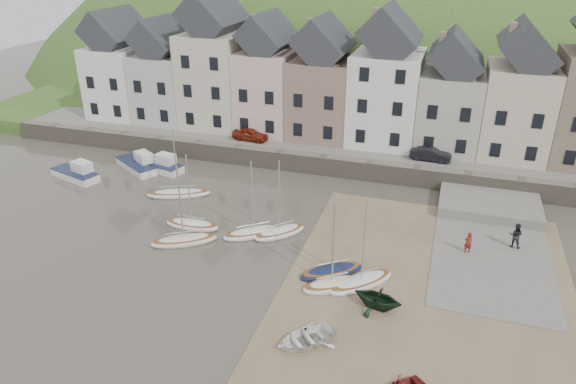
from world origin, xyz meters
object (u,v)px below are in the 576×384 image
(rowboat_green, at_px, (378,297))
(person_dark, at_px, (516,235))
(car_right, at_px, (431,154))
(sailboat_0, at_px, (179,193))
(rowboat_white, at_px, (305,338))
(car_left, at_px, (250,134))
(person_red, at_px, (468,242))

(rowboat_green, bearing_deg, person_dark, 150.95)
(person_dark, height_order, car_right, car_right)
(sailboat_0, relative_size, rowboat_white, 1.83)
(person_dark, bearing_deg, car_left, -13.86)
(sailboat_0, bearing_deg, person_red, -5.04)
(rowboat_white, bearing_deg, sailboat_0, -177.92)
(person_red, distance_m, car_right, 13.89)
(person_red, xyz_separation_m, car_left, (-21.74, 13.34, 1.31))
(sailboat_0, relative_size, person_dark, 3.33)
(sailboat_0, distance_m, rowboat_white, 21.47)
(rowboat_green, height_order, car_right, car_right)
(sailboat_0, distance_m, person_red, 24.21)
(person_red, bearing_deg, car_left, -55.37)
(person_red, bearing_deg, rowboat_white, 32.30)
(person_red, relative_size, person_dark, 0.85)
(car_right, bearing_deg, person_dark, -145.78)
(sailboat_0, distance_m, car_left, 11.63)
(rowboat_white, height_order, car_right, car_right)
(rowboat_white, distance_m, person_red, 15.05)
(rowboat_green, xyz_separation_m, person_red, (5.09, 8.18, 0.09))
(sailboat_0, height_order, rowboat_green, sailboat_0)
(rowboat_green, relative_size, person_dark, 1.55)
(car_right, bearing_deg, rowboat_green, 179.57)
(car_left, height_order, car_right, car_left)
(rowboat_white, distance_m, person_dark, 18.42)
(sailboat_0, bearing_deg, car_right, 28.74)
(sailboat_0, xyz_separation_m, rowboat_white, (15.72, -14.61, 0.16))
(person_red, bearing_deg, rowboat_green, 34.25)
(sailboat_0, relative_size, car_right, 1.68)
(rowboat_white, relative_size, person_dark, 1.82)
(person_red, relative_size, car_right, 0.43)
(person_red, relative_size, car_left, 0.43)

